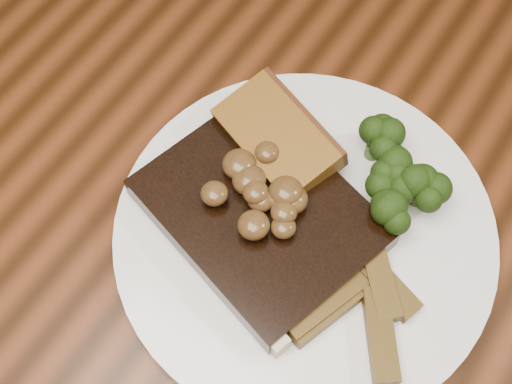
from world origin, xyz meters
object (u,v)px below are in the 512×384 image
Objects in this scene: steak at (260,214)px; potato_wedges at (363,285)px; dining_table at (260,253)px; plate at (305,235)px; garlic_bread at (276,150)px.

steak is 0.10m from potato_wedges.
dining_table is at bearing 170.20° from potato_wedges.
steak reaches higher than plate.
steak is (0.01, -0.01, 0.12)m from dining_table.
plate is 1.75× the size of steak.
steak is 1.89× the size of potato_wedges.
plate is 3.30× the size of potato_wedges.
garlic_bread is 1.10× the size of potato_wedges.
plate is 0.04m from steak.
garlic_bread is (-0.02, 0.05, 0.12)m from dining_table.
plate is at bearing -18.33° from garlic_bread.
garlic_bread is (-0.06, 0.05, 0.02)m from plate.
dining_table is 0.13m from garlic_bread.
steak is 0.06m from garlic_bread.
garlic_bread is (-0.02, 0.06, -0.00)m from steak.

